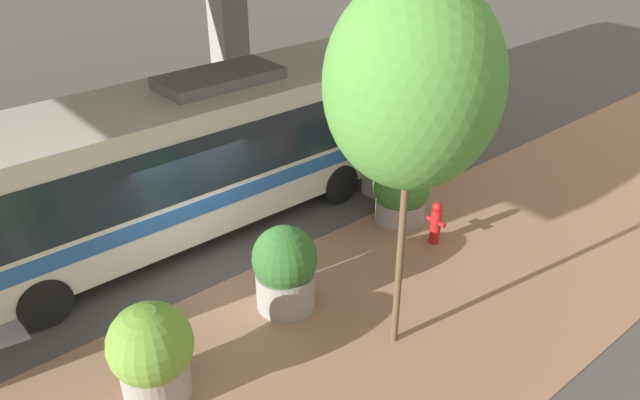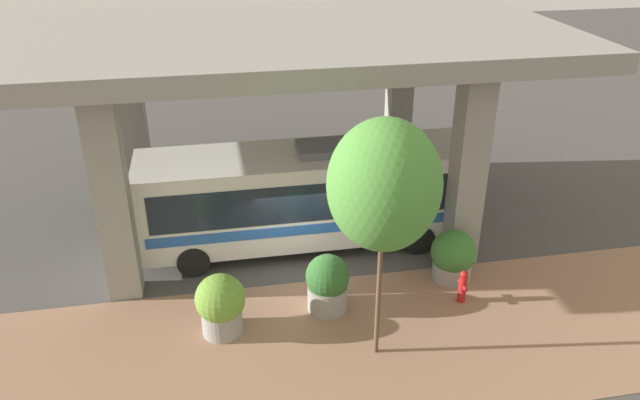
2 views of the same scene
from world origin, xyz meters
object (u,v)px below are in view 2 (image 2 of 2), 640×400
bus (307,192)px  fire_hydrant (463,286)px  planter_back (328,283)px  planter_front (453,256)px  street_tree_near (384,186)px  planter_middle (221,305)px

bus → fire_hydrant: bearing=-136.8°
bus → planter_back: bearing=179.4°
bus → planter_front: size_ratio=6.61×
planter_front → planter_back: size_ratio=0.94×
bus → street_tree_near: bearing=-171.8°
fire_hydrant → planter_middle: size_ratio=0.59×
planter_back → bus: bearing=-0.6°
bus → planter_back: bus is taller
planter_back → street_tree_near: bearing=-157.1°
planter_middle → planter_back: 3.01m
planter_middle → bus: bearing=-35.8°
street_tree_near → planter_front: bearing=-47.8°
planter_front → planter_back: planter_back is taller
planter_back → street_tree_near: 4.48m
fire_hydrant → street_tree_near: 5.43m
bus → street_tree_near: (-5.69, -0.82, 2.85)m
fire_hydrant → street_tree_near: (-1.64, 2.99, 4.23)m
planter_middle → street_tree_near: bearing=-111.8°
planter_middle → street_tree_near: size_ratio=0.28×
planter_front → planter_back: 4.08m
bus → planter_front: bus is taller
planter_front → street_tree_near: bearing=132.2°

